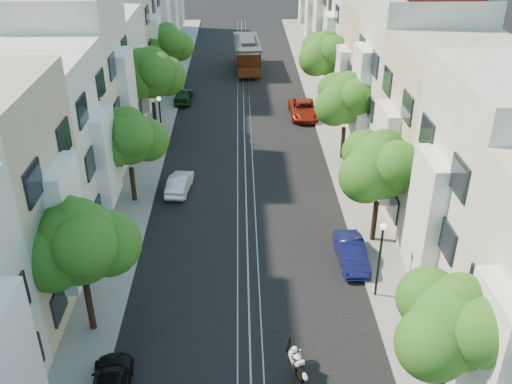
{
  "coord_description": "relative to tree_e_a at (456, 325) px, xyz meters",
  "views": [
    {
      "loc": [
        -0.26,
        -18.25,
        18.25
      ],
      "look_at": [
        0.56,
        11.01,
        2.2
      ],
      "focal_mm": 40.0,
      "sensor_mm": 36.0,
      "label": 1
    }
  ],
  "objects": [
    {
      "name": "tree_e_b",
      "position": [
        0.0,
        12.0,
        0.34
      ],
      "size": [
        4.93,
        4.08,
        6.68
      ],
      "color": "black",
      "rests_on": "ground"
    },
    {
      "name": "tree_e_c",
      "position": [
        0.0,
        23.0,
        0.2
      ],
      "size": [
        4.84,
        3.99,
        6.52
      ],
      "color": "black",
      "rests_on": "ground"
    },
    {
      "name": "tree_e_d",
      "position": [
        0.0,
        34.0,
        0.47
      ],
      "size": [
        5.01,
        4.16,
        6.85
      ],
      "color": "black",
      "rests_on": "ground"
    },
    {
      "name": "lane_line",
      "position": [
        -7.26,
        31.02,
        -4.4
      ],
      "size": [
        0.08,
        80.0,
        0.01
      ],
      "primitive_type": "cube",
      "color": "tan",
      "rests_on": "ground"
    },
    {
      "name": "tree_e_a",
      "position": [
        0.0,
        0.0,
        0.0
      ],
      "size": [
        4.72,
        3.87,
        6.27
      ],
      "color": "black",
      "rests_on": "ground"
    },
    {
      "name": "lamp_east",
      "position": [
        -0.96,
        7.02,
        -1.55
      ],
      "size": [
        0.32,
        0.32,
        4.16
      ],
      "color": "black",
      "rests_on": "ground"
    },
    {
      "name": "rail_slot",
      "position": [
        -7.26,
        31.02,
        -4.39
      ],
      "size": [
        0.06,
        80.0,
        0.02
      ],
      "primitive_type": "cube",
      "color": "gray",
      "rests_on": "ground"
    },
    {
      "name": "parked_car_e_far",
      "position": [
        -2.07,
        31.71,
        -3.72
      ],
      "size": [
        2.38,
        4.95,
        1.36
      ],
      "primitive_type": "imported",
      "rotation": [
        0.0,
        0.0,
        0.02
      ],
      "color": "maroon",
      "rests_on": "ground"
    },
    {
      "name": "tree_w_d",
      "position": [
        -14.4,
        39.0,
        0.2
      ],
      "size": [
        4.84,
        3.99,
        6.52
      ],
      "color": "black",
      "rests_on": "ground"
    },
    {
      "name": "parked_car_e_mid",
      "position": [
        -1.66,
        9.93,
        -3.76
      ],
      "size": [
        1.49,
        3.93,
        1.28
      ],
      "primitive_type": "imported",
      "rotation": [
        0.0,
        0.0,
        0.03
      ],
      "color": "#0D1044",
      "rests_on": "ground"
    },
    {
      "name": "townhouses_west",
      "position": [
        -19.13,
        30.94,
        0.68
      ],
      "size": [
        7.75,
        72.0,
        11.76
      ],
      "color": "silver",
      "rests_on": "ground"
    },
    {
      "name": "townhouses_east",
      "position": [
        4.61,
        30.94,
        0.79
      ],
      "size": [
        7.75,
        72.0,
        12.0
      ],
      "color": "beige",
      "rests_on": "ground"
    },
    {
      "name": "sidewalk_east",
      "position": [
        -0.01,
        31.02,
        -4.34
      ],
      "size": [
        2.5,
        80.0,
        0.12
      ],
      "primitive_type": "cube",
      "color": "gray",
      "rests_on": "ground"
    },
    {
      "name": "lamp_west",
      "position": [
        -13.56,
        25.02,
        -1.55
      ],
      "size": [
        0.32,
        0.32,
        4.16
      ],
      "color": "black",
      "rests_on": "ground"
    },
    {
      "name": "sportbike_rider",
      "position": [
        -5.4,
        2.09,
        -3.59
      ],
      "size": [
        0.82,
        1.77,
        1.49
      ],
      "rotation": [
        0.0,
        0.0,
        0.39
      ],
      "color": "black",
      "rests_on": "ground"
    },
    {
      "name": "tree_w_c",
      "position": [
        -14.4,
        28.0,
        0.67
      ],
      "size": [
        5.13,
        4.28,
        7.09
      ],
      "color": "black",
      "rests_on": "ground"
    },
    {
      "name": "ground",
      "position": [
        -7.26,
        31.02,
        -4.4
      ],
      "size": [
        200.0,
        200.0,
        0.0
      ],
      "primitive_type": "plane",
      "color": "black",
      "rests_on": "ground"
    },
    {
      "name": "rail_left",
      "position": [
        -7.81,
        31.02,
        -4.39
      ],
      "size": [
        0.06,
        80.0,
        0.02
      ],
      "primitive_type": "cube",
      "color": "gray",
      "rests_on": "ground"
    },
    {
      "name": "parked_car_w_far",
      "position": [
        -12.86,
        35.76,
        -3.73
      ],
      "size": [
        1.68,
        3.95,
        1.33
      ],
      "primitive_type": "imported",
      "rotation": [
        0.0,
        0.0,
        3.11
      ],
      "color": "black",
      "rests_on": "ground"
    },
    {
      "name": "tree_w_a",
      "position": [
        -14.4,
        5.0,
        0.34
      ],
      "size": [
        4.93,
        4.08,
        6.68
      ],
      "color": "black",
      "rests_on": "ground"
    },
    {
      "name": "tree_w_b",
      "position": [
        -14.4,
        17.0,
        0.0
      ],
      "size": [
        4.72,
        3.87,
        6.27
      ],
      "color": "black",
      "rests_on": "ground"
    },
    {
      "name": "sidewalk_west",
      "position": [
        -14.51,
        31.02,
        -4.34
      ],
      "size": [
        2.5,
        80.0,
        0.12
      ],
      "primitive_type": "cube",
      "color": "gray",
      "rests_on": "ground"
    },
    {
      "name": "cable_car",
      "position": [
        -6.76,
        45.92,
        -2.5
      ],
      "size": [
        2.97,
        8.44,
        3.2
      ],
      "rotation": [
        0.0,
        0.0,
        0.04
      ],
      "color": "black",
      "rests_on": "ground"
    },
    {
      "name": "parked_car_w_mid",
      "position": [
        -11.66,
        18.32,
        -3.8
      ],
      "size": [
        1.67,
        3.74,
        1.19
      ],
      "primitive_type": "imported",
      "rotation": [
        0.0,
        0.0,
        3.03
      ],
      "color": "white",
      "rests_on": "ground"
    },
    {
      "name": "rail_right",
      "position": [
        -6.71,
        31.02,
        -4.39
      ],
      "size": [
        0.06,
        80.0,
        0.02
      ],
      "primitive_type": "cube",
      "color": "gray",
      "rests_on": "ground"
    }
  ]
}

